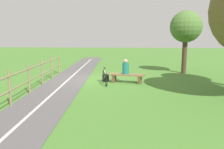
{
  "coord_description": "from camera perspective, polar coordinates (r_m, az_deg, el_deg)",
  "views": [
    {
      "loc": [
        -2.18,
        12.42,
        2.41
      ],
      "look_at": [
        -1.36,
        3.26,
        0.87
      ],
      "focal_mm": 35.56,
      "sensor_mm": 36.0,
      "label": 1
    }
  ],
  "objects": [
    {
      "name": "bicycle",
      "position": [
        11.54,
        -1.84,
        -0.75
      ],
      "size": [
        0.47,
        1.7,
        0.84
      ],
      "rotation": [
        0.0,
        0.0,
        1.82
      ],
      "color": "black",
      "rests_on": "ground_plane"
    },
    {
      "name": "tree_far_right",
      "position": [
        15.69,
        18.47,
        11.42
      ],
      "size": [
        2.09,
        2.09,
        4.15
      ],
      "color": "#473323",
      "rests_on": "ground_plane"
    },
    {
      "name": "backpack",
      "position": [
        12.23,
        -1.67,
        -0.92
      ],
      "size": [
        0.35,
        0.36,
        0.39
      ],
      "rotation": [
        0.0,
        0.0,
        5.8
      ],
      "color": "black",
      "rests_on": "ground_plane"
    },
    {
      "name": "fence_roadside",
      "position": [
        9.29,
        -22.51,
        -1.5
      ],
      "size": [
        1.27,
        12.81,
        1.28
      ],
      "rotation": [
        0.0,
        0.0,
        1.66
      ],
      "color": "#847051",
      "rests_on": "ground_plane"
    },
    {
      "name": "person_seated",
      "position": [
        11.84,
        3.52,
        1.8
      ],
      "size": [
        0.4,
        0.4,
        0.79
      ],
      "rotation": [
        0.0,
        0.0,
        -0.2
      ],
      "color": "#1E6B66",
      "rests_on": "bench"
    },
    {
      "name": "path_centre_line",
      "position": [
        9.37,
        -15.96,
        -5.64
      ],
      "size": [
        2.5,
        31.92,
        0.0
      ],
      "primitive_type": "cube",
      "rotation": [
        0.0,
        0.0,
        0.08
      ],
      "color": "silver",
      "rests_on": "paved_path"
    },
    {
      "name": "ground_plane",
      "position": [
        12.84,
        -4.73,
        -1.32
      ],
      "size": [
        80.0,
        80.0,
        0.0
      ],
      "primitive_type": "plane",
      "color": "#477A2D"
    },
    {
      "name": "paved_path",
      "position": [
        9.37,
        -15.96,
        -5.7
      ],
      "size": [
        4.82,
        36.06,
        0.02
      ],
      "primitive_type": "cube",
      "rotation": [
        0.0,
        0.0,
        0.08
      ],
      "color": "#565454",
      "rests_on": "ground_plane"
    },
    {
      "name": "bench",
      "position": [
        11.9,
        3.8,
        -0.54
      ],
      "size": [
        1.94,
        0.83,
        0.48
      ],
      "rotation": [
        0.0,
        0.0,
        -0.2
      ],
      "color": "brown",
      "rests_on": "ground_plane"
    }
  ]
}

